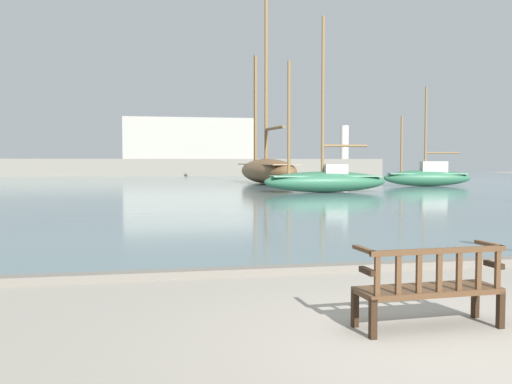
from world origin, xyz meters
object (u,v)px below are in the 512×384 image
at_px(sailboat_far_starboard, 325,179).
at_px(sailboat_distant_harbor, 267,168).
at_px(park_bench, 430,286).
at_px(sailboat_mid_port, 428,176).

height_order(sailboat_far_starboard, sailboat_distant_harbor, sailboat_distant_harbor).
bearing_deg(park_bench, sailboat_distant_harbor, 80.22).
xyz_separation_m(park_bench, sailboat_mid_port, (16.48, 30.89, 0.32)).
distance_m(sailboat_mid_port, sailboat_distant_harbor, 11.94).
distance_m(park_bench, sailboat_far_starboard, 25.91).
relative_size(sailboat_mid_port, sailboat_distant_harbor, 0.47).
bearing_deg(sailboat_mid_port, sailboat_distant_harbor, 147.41).
height_order(park_bench, sailboat_far_starboard, sailboat_far_starboard).
distance_m(park_bench, sailboat_mid_port, 35.02).
height_order(park_bench, sailboat_mid_port, sailboat_mid_port).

